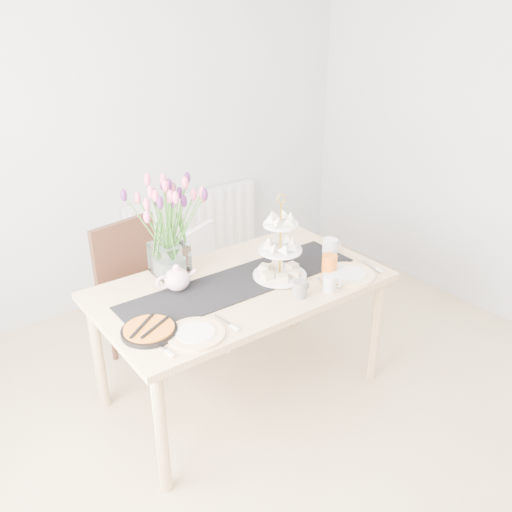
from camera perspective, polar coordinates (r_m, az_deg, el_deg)
room_shell at (r=2.34m, az=9.56°, el=3.07°), size 4.50×4.50×4.50m
radiator at (r=4.56m, az=-6.56°, el=2.99°), size 1.20×0.08×0.60m
dining_table at (r=3.05m, az=-1.53°, el=-4.09°), size 1.60×0.90×0.75m
chair_brown at (r=3.54m, az=-12.27°, el=-2.71°), size 0.54×0.54×0.93m
chair_white at (r=3.78m, az=-4.85°, el=-1.98°), size 0.51×0.51×0.77m
table_runner at (r=3.01m, az=-1.54°, el=-2.76°), size 1.40×0.35×0.01m
tulip_vase at (r=3.01m, az=-9.45°, el=4.54°), size 0.67×0.67×0.58m
cake_stand at (r=3.01m, az=2.55°, el=-0.11°), size 0.30×0.30×0.45m
teapot at (r=2.93m, az=-8.31°, el=-2.44°), size 0.25×0.21×0.15m
cream_jug at (r=3.37m, az=7.80°, el=1.00°), size 0.11×0.11×0.09m
tart_tin at (r=2.62m, az=-11.18°, el=-7.70°), size 0.27×0.27×0.03m
mug_grey at (r=2.86m, az=4.62°, el=-3.50°), size 0.08×0.08×0.09m
mug_white at (r=2.94m, az=7.75°, el=-2.89°), size 0.10×0.10×0.09m
mug_orange at (r=3.14m, az=7.74°, el=-0.80°), size 0.12×0.12×0.11m
plate_left at (r=2.58m, az=-6.39°, el=-8.13°), size 0.31×0.31×0.01m
plate_right at (r=3.13m, az=9.72°, el=-1.92°), size 0.35×0.35×0.02m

